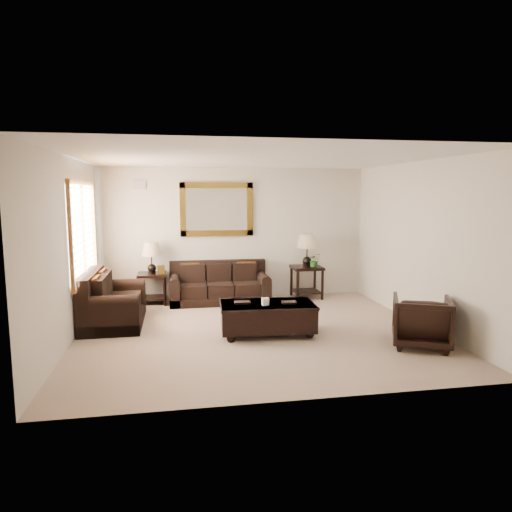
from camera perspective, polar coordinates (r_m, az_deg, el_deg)
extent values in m
cube|color=#89715F|center=(7.34, -0.06, -9.36)|extent=(5.50, 5.00, 0.01)
cube|color=white|center=(7.04, -0.06, 12.15)|extent=(5.50, 5.00, 0.01)
cube|color=beige|center=(9.53, -2.66, 2.86)|extent=(5.50, 0.01, 2.70)
cube|color=beige|center=(4.65, 5.29, -2.30)|extent=(5.50, 0.01, 2.70)
cube|color=beige|center=(7.13, -22.39, 0.64)|extent=(0.01, 5.00, 2.70)
cube|color=beige|center=(8.01, 19.72, 1.49)|extent=(0.01, 5.00, 2.70)
cube|color=white|center=(7.98, -21.00, 2.85)|extent=(0.01, 1.80, 1.50)
cube|color=brown|center=(7.96, -21.02, 8.54)|extent=(0.06, 1.96, 0.08)
cube|color=brown|center=(8.07, -20.48, -2.73)|extent=(0.06, 1.96, 0.08)
cube|color=brown|center=(7.06, -22.15, 2.22)|extent=(0.06, 0.08, 1.50)
cube|color=brown|center=(8.90, -19.64, 3.37)|extent=(0.06, 0.08, 1.50)
cube|color=brown|center=(7.98, -20.75, 2.86)|extent=(0.05, 0.05, 1.50)
cube|color=#513910|center=(9.42, -4.92, 5.83)|extent=(1.50, 0.06, 1.10)
cube|color=white|center=(9.44, -4.93, 5.83)|extent=(1.26, 0.01, 0.86)
cube|color=#999999|center=(9.42, -14.36, 8.66)|extent=(0.25, 0.02, 0.18)
cube|color=black|center=(9.24, -4.57, -5.28)|extent=(1.97, 0.85, 0.16)
cube|color=black|center=(9.46, -4.79, -1.75)|extent=(1.97, 0.20, 0.40)
cube|color=black|center=(9.15, -7.86, -4.17)|extent=(0.50, 0.70, 0.24)
cube|color=black|center=(9.18, -4.57, -4.08)|extent=(0.50, 0.70, 0.24)
cube|color=black|center=(9.25, -1.32, -3.98)|extent=(0.50, 0.70, 0.24)
cube|color=black|center=(9.17, -10.12, -4.48)|extent=(0.20, 0.85, 0.47)
cylinder|color=black|center=(9.12, -10.15, -3.02)|extent=(0.20, 0.83, 0.20)
cube|color=black|center=(9.33, 0.87, -4.15)|extent=(0.20, 0.85, 0.47)
cylinder|color=black|center=(9.29, 0.87, -2.71)|extent=(0.20, 0.83, 0.20)
cube|color=#6C320E|center=(9.26, -8.23, -2.03)|extent=(0.38, 0.17, 0.39)
cube|color=#6C320E|center=(9.37, -1.20, -1.84)|extent=(0.38, 0.17, 0.39)
cube|color=black|center=(8.07, -17.27, -7.48)|extent=(0.94, 1.58, 0.18)
cube|color=black|center=(8.00, -20.00, -3.48)|extent=(0.22, 1.58, 0.45)
cube|color=black|center=(7.74, -17.45, -6.44)|extent=(0.77, 0.55, 0.27)
cube|color=black|center=(8.29, -16.94, -5.48)|extent=(0.77, 0.55, 0.27)
cube|color=black|center=(7.37, -17.98, -7.55)|extent=(0.94, 0.22, 0.52)
cylinder|color=black|center=(7.31, -18.07, -5.57)|extent=(0.92, 0.22, 0.22)
cube|color=black|center=(8.69, -16.75, -5.21)|extent=(0.94, 0.22, 0.52)
cylinder|color=black|center=(8.63, -16.82, -3.51)|extent=(0.92, 0.22, 0.22)
cube|color=#6C320E|center=(7.64, -19.08, -3.98)|extent=(0.18, 0.42, 0.43)
cube|color=#6C320E|center=(8.29, -18.36, -3.05)|extent=(0.18, 0.42, 0.43)
cube|color=black|center=(9.24, -12.86, -2.27)|extent=(0.56, 0.56, 0.05)
cube|color=black|center=(9.33, -12.78, -5.07)|extent=(0.47, 0.47, 0.03)
cylinder|color=black|center=(9.08, -14.39, -4.46)|extent=(0.05, 0.05, 0.56)
cylinder|color=black|center=(9.06, -11.37, -4.40)|extent=(0.05, 0.05, 0.56)
cylinder|color=black|center=(9.55, -14.17, -3.86)|extent=(0.05, 0.05, 0.56)
cylinder|color=black|center=(9.52, -11.30, -3.80)|extent=(0.05, 0.05, 0.56)
sphere|color=black|center=(9.22, -12.89, -1.50)|extent=(0.17, 0.17, 0.17)
cylinder|color=black|center=(9.19, -12.92, -0.37)|extent=(0.02, 0.02, 0.37)
cone|color=tan|center=(9.17, -12.96, 0.88)|extent=(0.39, 0.39, 0.26)
cube|color=#513910|center=(9.12, -11.77, -1.67)|extent=(0.15, 0.10, 0.17)
cube|color=black|center=(9.58, 6.36, -1.45)|extent=(0.61, 0.61, 0.06)
cube|color=black|center=(9.67, 6.32, -4.40)|extent=(0.52, 0.52, 0.03)
cylinder|color=black|center=(9.32, 5.24, -3.77)|extent=(0.06, 0.06, 0.61)
cylinder|color=black|center=(9.47, 8.29, -3.64)|extent=(0.06, 0.06, 0.61)
cylinder|color=black|center=(9.81, 4.44, -3.18)|extent=(0.06, 0.06, 0.61)
cylinder|color=black|center=(9.95, 7.35, -3.06)|extent=(0.06, 0.06, 0.61)
sphere|color=black|center=(9.56, 6.37, -0.63)|extent=(0.19, 0.19, 0.19)
cylinder|color=black|center=(9.53, 6.39, 0.56)|extent=(0.03, 0.03, 0.40)
cone|color=tan|center=(9.50, 6.41, 1.89)|extent=(0.42, 0.42, 0.29)
sphere|color=black|center=(6.82, -3.15, -10.25)|extent=(0.13, 0.13, 0.13)
sphere|color=black|center=(7.06, 6.74, -9.67)|extent=(0.13, 0.13, 0.13)
sphere|color=black|center=(7.34, -3.67, -8.95)|extent=(0.13, 0.13, 0.13)
sphere|color=black|center=(7.56, 5.53, -8.47)|extent=(0.13, 0.13, 0.13)
cube|color=black|center=(7.10, 1.43, -7.49)|extent=(1.47, 0.86, 0.40)
cube|color=black|center=(7.06, 1.44, -6.10)|extent=(1.50, 0.87, 0.04)
cube|color=black|center=(7.04, -1.72, -5.82)|extent=(0.25, 0.18, 0.03)
cube|color=black|center=(7.07, 4.15, -5.80)|extent=(0.23, 0.17, 0.03)
cube|color=white|center=(6.93, 1.17, -5.72)|extent=(0.11, 0.08, 0.11)
imported|color=black|center=(6.95, 20.00, -7.41)|extent=(1.01, 0.99, 0.80)
imported|color=#285D20|center=(9.49, 7.33, -0.69)|extent=(0.32, 0.34, 0.23)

